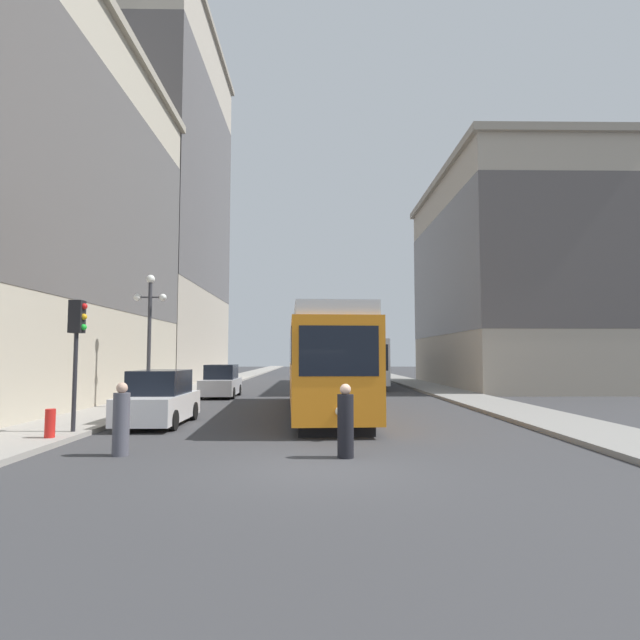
{
  "coord_description": "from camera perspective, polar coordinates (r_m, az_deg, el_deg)",
  "views": [
    {
      "loc": [
        -0.19,
        -10.47,
        2.3
      ],
      "look_at": [
        0.06,
        7.4,
        3.59
      ],
      "focal_mm": 28.13,
      "sensor_mm": 36.0,
      "label": 1
    }
  ],
  "objects": [
    {
      "name": "ground_plane",
      "position": [
        10.72,
        0.25,
        -16.51
      ],
      "size": [
        200.0,
        200.0,
        0.0
      ],
      "primitive_type": "plane",
      "color": "#38383A"
    },
    {
      "name": "sidewalk_left",
      "position": [
        51.13,
        -9.74,
        -6.56
      ],
      "size": [
        2.85,
        120.0,
        0.15
      ],
      "primitive_type": "cube",
      "color": "gray",
      "rests_on": "ground"
    },
    {
      "name": "sidewalk_right",
      "position": [
        51.19,
        8.55,
        -6.58
      ],
      "size": [
        2.85,
        120.0,
        0.15
      ],
      "primitive_type": "cube",
      "color": "gray",
      "rests_on": "ground"
    },
    {
      "name": "streetcar",
      "position": [
        20.5,
        0.28,
        -4.68
      ],
      "size": [
        3.26,
        13.66,
        3.89
      ],
      "rotation": [
        0.0,
        0.0,
        0.05
      ],
      "color": "black",
      "rests_on": "ground"
    },
    {
      "name": "transit_bus",
      "position": [
        38.81,
        4.76,
        -4.64
      ],
      "size": [
        2.63,
        12.24,
        3.45
      ],
      "rotation": [
        0.0,
        0.0,
        -0.0
      ],
      "color": "black",
      "rests_on": "ground"
    },
    {
      "name": "parked_car_left_near",
      "position": [
        17.85,
        -17.8,
        -8.61
      ],
      "size": [
        1.89,
        4.22,
        1.82
      ],
      "rotation": [
        0.0,
        0.0,
        -0.0
      ],
      "color": "black",
      "rests_on": "ground"
    },
    {
      "name": "parked_car_left_mid",
      "position": [
        28.85,
        -11.18,
        -6.94
      ],
      "size": [
        1.95,
        4.28,
        1.82
      ],
      "rotation": [
        0.0,
        0.0,
        0.02
      ],
      "color": "black",
      "rests_on": "ground"
    },
    {
      "name": "pedestrian_crossing_near",
      "position": [
        12.73,
        -21.69,
        -10.67
      ],
      "size": [
        0.38,
        0.38,
        1.68
      ],
      "rotation": [
        0.0,
        0.0,
        3.85
      ],
      "color": "#4C4C56",
      "rests_on": "ground"
    },
    {
      "name": "pedestrian_crossing_far",
      "position": [
        11.64,
        2.92,
        -11.64
      ],
      "size": [
        0.37,
        0.37,
        1.66
      ],
      "rotation": [
        0.0,
        0.0,
        3.34
      ],
      "color": "black",
      "rests_on": "ground"
    },
    {
      "name": "traffic_light_near_left",
      "position": [
        16.12,
        -25.91,
        -1.05
      ],
      "size": [
        0.47,
        0.36,
        3.76
      ],
      "color": "#232328",
      "rests_on": "sidewalk_left"
    },
    {
      "name": "lamp_post_left_near",
      "position": [
        22.81,
        -18.82,
        0.02
      ],
      "size": [
        1.41,
        0.36,
        5.67
      ],
      "color": "#333338",
      "rests_on": "sidewalk_left"
    },
    {
      "name": "fire_hydrant",
      "position": [
        15.27,
        -28.36,
        -10.3
      ],
      "size": [
        0.26,
        0.26,
        0.75
      ],
      "primitive_type": "cylinder",
      "color": "red",
      "rests_on": "sidewalk_left"
    },
    {
      "name": "building_left_midblock",
      "position": [
        49.21,
        -18.43,
        13.16
      ],
      "size": [
        11.03,
        21.27,
        32.47
      ],
      "color": "#A89E8E",
      "rests_on": "ground"
    },
    {
      "name": "building_right_corner",
      "position": [
        41.16,
        20.6,
        4.41
      ],
      "size": [
        11.16,
        19.29,
        16.03
      ],
      "color": "#A89E8E",
      "rests_on": "ground"
    }
  ]
}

